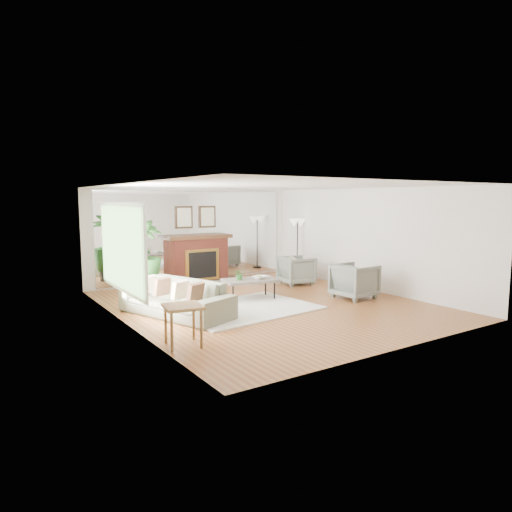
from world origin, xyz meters
TOP-DOWN VIEW (x-y plane):
  - ground at (0.00, 0.00)m, footprint 7.00×7.00m
  - wall_left at (-2.99, 0.00)m, footprint 0.02×7.00m
  - wall_right at (2.99, 0.00)m, footprint 0.02×7.00m
  - wall_back at (0.00, 3.49)m, footprint 6.00×0.02m
  - mirror_panel at (0.00, 3.47)m, footprint 5.40×0.04m
  - window_panel at (-2.96, 0.40)m, footprint 0.04×2.40m
  - fireplace at (0.00, 3.26)m, footprint 1.85×0.83m
  - area_rug at (-0.67, -0.12)m, footprint 3.02×2.30m
  - coffee_table at (-0.08, 0.57)m, footprint 1.28×0.88m
  - sofa at (-2.02, 0.16)m, footprint 1.66×2.53m
  - armchair_back at (1.98, 1.51)m, footprint 0.92×0.90m
  - armchair_front at (2.01, -0.56)m, footprint 0.91×0.89m
  - side_table at (-2.65, -1.59)m, footprint 0.65×0.65m
  - potted_ficus at (-1.99, 2.10)m, footprint 1.10×1.10m
  - floor_lamp at (2.70, 2.40)m, footprint 0.54×0.30m
  - tabletop_plant at (-0.32, 0.60)m, footprint 0.24×0.21m
  - fruit_bowl at (0.09, 0.46)m, footprint 0.35×0.35m
  - book at (0.28, 0.68)m, footprint 0.20×0.27m

SIDE VIEW (x-z plane):
  - ground at x=0.00m, z-range 0.00..0.00m
  - area_rug at x=-0.67m, z-range 0.00..0.03m
  - sofa at x=-2.02m, z-range 0.00..0.69m
  - armchair_back at x=1.98m, z-range 0.00..0.74m
  - armchair_front at x=2.01m, z-range 0.00..0.79m
  - coffee_table at x=-0.08m, z-range 0.20..0.66m
  - book at x=0.28m, z-range 0.47..0.49m
  - fruit_bowl at x=0.09m, z-range 0.47..0.54m
  - side_table at x=-2.65m, z-range 0.22..0.85m
  - tabletop_plant at x=-0.32m, z-range 0.47..0.73m
  - fireplace at x=0.00m, z-range -0.37..1.68m
  - potted_ficus at x=-1.99m, z-range 0.06..1.91m
  - wall_left at x=-2.99m, z-range 0.00..2.50m
  - wall_right at x=2.99m, z-range 0.00..2.50m
  - wall_back at x=0.00m, z-range 0.00..2.50m
  - mirror_panel at x=0.00m, z-range 0.05..2.45m
  - window_panel at x=-2.96m, z-range 0.60..2.10m
  - floor_lamp at x=2.70m, z-range 0.59..2.27m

